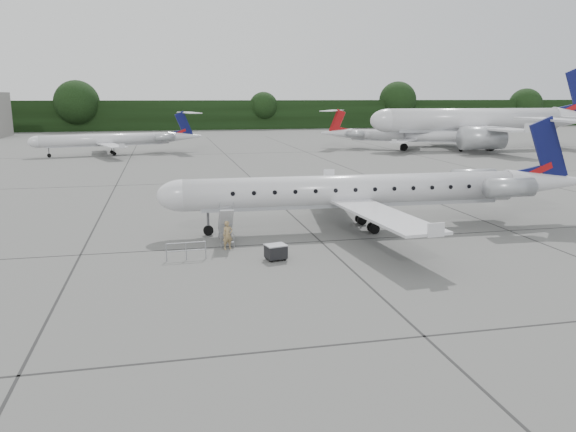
{
  "coord_description": "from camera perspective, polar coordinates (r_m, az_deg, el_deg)",
  "views": [
    {
      "loc": [
        -15.06,
        -29.08,
        9.11
      ],
      "look_at": [
        -8.21,
        2.01,
        2.3
      ],
      "focal_mm": 35.0,
      "sensor_mm": 36.0,
      "label": 1
    }
  ],
  "objects": [
    {
      "name": "safety_railing",
      "position": [
        32.37,
        -10.3,
        -3.55
      ],
      "size": [
        2.2,
        0.15,
        1.0
      ],
      "primitive_type": null,
      "rotation": [
        0.0,
        0.0,
        0.03
      ],
      "color": "gray",
      "rests_on": "ground"
    },
    {
      "name": "baggage_cart",
      "position": [
        31.84,
        -1.24,
        -3.66
      ],
      "size": [
        1.27,
        1.11,
        0.96
      ],
      "primitive_type": null,
      "rotation": [
        0.0,
        0.0,
        0.22
      ],
      "color": "black",
      "rests_on": "ground"
    },
    {
      "name": "treeline",
      "position": [
        159.87,
        -7.13,
        10.15
      ],
      "size": [
        260.0,
        4.0,
        8.0
      ],
      "primitive_type": "cube",
      "color": "black",
      "rests_on": "ground"
    },
    {
      "name": "main_regional_jet",
      "position": [
        38.85,
        6.67,
        4.15
      ],
      "size": [
        30.41,
        22.38,
        7.61
      ],
      "primitive_type": null,
      "rotation": [
        0.0,
        0.0,
        -0.03
      ],
      "color": "silver",
      "rests_on": "ground"
    },
    {
      "name": "ground",
      "position": [
        33.99,
        14.42,
        -3.86
      ],
      "size": [
        320.0,
        320.0,
        0.0
      ],
      "primitive_type": "plane",
      "color": "#5A5A58",
      "rests_on": "ground"
    },
    {
      "name": "airstair",
      "position": [
        35.41,
        -6.33,
        -0.92
      ],
      "size": [
        0.93,
        2.48,
        2.39
      ],
      "primitive_type": null,
      "rotation": [
        0.0,
        0.0,
        -0.03
      ],
      "color": "silver",
      "rests_on": "ground"
    },
    {
      "name": "passenger",
      "position": [
        34.14,
        -6.15,
        -1.95
      ],
      "size": [
        0.73,
        0.58,
        1.75
      ],
      "primitive_type": "imported",
      "rotation": [
        0.0,
        0.0,
        0.28
      ],
      "color": "#977E52",
      "rests_on": "ground"
    },
    {
      "name": "bg_regional_left",
      "position": [
        93.53,
        -18.03,
        7.94
      ],
      "size": [
        28.64,
        23.3,
        6.62
      ],
      "primitive_type": null,
      "rotation": [
        0.0,
        0.0,
        0.22
      ],
      "color": "silver",
      "rests_on": "ground"
    },
    {
      "name": "bg_regional_right",
      "position": [
        99.48,
        12.24,
        8.51
      ],
      "size": [
        31.78,
        29.59,
        6.78
      ],
      "primitive_type": null,
      "rotation": [
        0.0,
        0.0,
        2.57
      ],
      "color": "silver",
      "rests_on": "ground"
    },
    {
      "name": "bg_narrowbody",
      "position": [
        102.98,
        18.38,
        10.34
      ],
      "size": [
        40.42,
        29.84,
        14.13
      ],
      "primitive_type": null,
      "rotation": [
        0.0,
        0.0,
        -0.04
      ],
      "color": "silver",
      "rests_on": "ground"
    }
  ]
}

